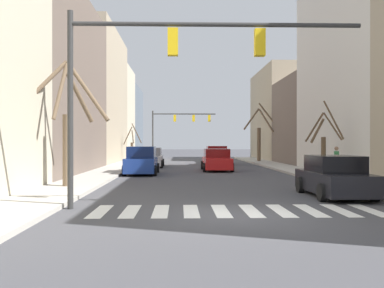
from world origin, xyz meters
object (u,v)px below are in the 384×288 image
car_parked_right_far (216,156)px  pedestrian_waiting_at_curb (336,159)px  car_parked_left_near (150,158)px  traffic_signal_far (177,123)px  street_tree_right_far (261,135)px  street_tree_left_far (67,124)px  car_parked_left_mid (142,161)px  car_driving_toward_lane (217,160)px  traffic_signal_near (162,62)px  car_parked_right_mid (334,177)px  street_tree_left_mid (323,145)px  street_tree_right_mid (132,147)px

car_parked_right_far → pedestrian_waiting_at_curb: size_ratio=2.61×
car_parked_left_near → car_parked_right_far: bearing=-56.2°
traffic_signal_far → street_tree_right_far: street_tree_right_far is taller
car_parked_left_near → street_tree_left_far: size_ratio=0.82×
car_parked_right_far → traffic_signal_far: bearing=13.6°
car_parked_left_mid → car_driving_toward_lane: 6.21m
traffic_signal_near → traffic_signal_far: 42.58m
traffic_signal_near → car_parked_right_mid: (6.40, 2.87, -3.82)m
car_parked_left_near → street_tree_left_mid: (10.34, -12.68, 1.13)m
traffic_signal_near → street_tree_left_mid: bearing=51.3°
traffic_signal_near → car_driving_toward_lane: traffic_signal_near is taller
street_tree_right_mid → street_tree_left_mid: street_tree_left_mid is taller
street_tree_right_mid → car_parked_left_mid: bearing=-82.0°
car_driving_toward_lane → street_tree_right_mid: (-7.61, 14.30, 0.87)m
car_parked_right_mid → street_tree_right_far: 29.05m
car_parked_left_mid → traffic_signal_far: bearing=-4.4°
street_tree_right_far → street_tree_right_mid: (-13.21, 1.08, -1.18)m
street_tree_right_far → street_tree_left_mid: size_ratio=1.41×
car_parked_right_mid → pedestrian_waiting_at_curb: (2.68, 7.35, 0.41)m
car_parked_left_mid → street_tree_right_mid: size_ratio=1.24×
traffic_signal_far → street_tree_left_mid: (8.27, -32.00, -2.65)m
traffic_signal_far → car_parked_right_mid: size_ratio=1.76×
pedestrian_waiting_at_curb → street_tree_right_far: bearing=-167.8°
pedestrian_waiting_at_curb → street_tree_left_far: street_tree_left_far is taller
car_parked_right_far → street_tree_right_far: bearing=-46.8°
car_parked_right_mid → pedestrian_waiting_at_curb: bearing=-20.0°
street_tree_right_mid → traffic_signal_far: bearing=64.8°
car_parked_right_far → car_parked_right_mid: 24.39m
pedestrian_waiting_at_curb → street_tree_right_mid: 26.30m
street_tree_left_far → street_tree_left_mid: (12.83, 4.83, -0.96)m
traffic_signal_near → car_driving_toward_lane: size_ratio=1.87×
street_tree_right_mid → street_tree_left_mid: bearing=-60.0°
traffic_signal_near → street_tree_right_mid: (-4.37, 32.82, -2.93)m
street_tree_left_mid → street_tree_right_mid: bearing=120.0°
street_tree_right_mid → street_tree_left_mid: 25.69m
car_driving_toward_lane → street_tree_left_far: bearing=149.3°
car_parked_right_far → street_tree_left_far: street_tree_left_far is taller
car_parked_left_near → car_parked_right_mid: bearing=-158.0°
car_parked_left_mid → street_tree_left_mid: 11.33m
street_tree_left_far → street_tree_left_mid: bearing=20.6°
traffic_signal_near → pedestrian_waiting_at_curb: 14.09m
car_parked_left_mid → car_parked_left_near: (0.03, 8.24, -0.07)m
street_tree_left_mid → pedestrian_waiting_at_curb: bearing=-30.8°
street_tree_left_far → street_tree_right_far: size_ratio=0.92×
street_tree_left_far → car_driving_toward_lane: bearing=59.3°
car_parked_right_far → traffic_signal_near: bearing=171.7°
car_driving_toward_lane → street_tree_left_mid: 9.59m
car_parked_left_mid → car_parked_right_mid: (8.28, -12.16, -0.10)m
traffic_signal_near → street_tree_right_far: (8.84, 31.74, -1.75)m
car_driving_toward_lane → car_parked_left_mid: bearing=124.3°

